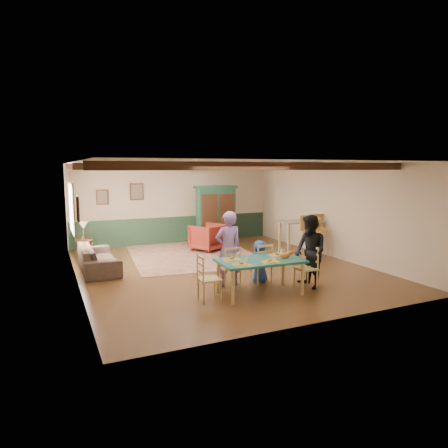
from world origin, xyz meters
name	(u,v)px	position (x,y,z in m)	size (l,w,h in m)	color
floor	(222,268)	(0.00, 0.00, 0.00)	(8.00, 8.00, 0.00)	#4B2B15
wall_back	(175,204)	(0.00, 4.00, 1.35)	(7.00, 0.02, 2.70)	beige
wall_left	(75,225)	(-3.50, 0.00, 1.35)	(0.02, 8.00, 2.70)	beige
wall_right	(332,211)	(3.50, 0.00, 1.35)	(0.02, 8.00, 2.70)	beige
ceiling	(222,163)	(0.00, 0.00, 2.70)	(7.00, 8.00, 0.02)	silver
wainscot_back	(175,230)	(0.00, 3.98, 0.45)	(6.95, 0.03, 0.90)	#1D3523
ceiling_beam_front	(269,166)	(0.00, -2.30, 2.61)	(6.95, 0.16, 0.16)	black
ceiling_beam_mid	(216,167)	(0.00, 0.40, 2.61)	(6.95, 0.16, 0.16)	black
ceiling_beam_back	(183,167)	(0.00, 3.00, 2.61)	(6.95, 0.16, 0.16)	black
window_left	(71,208)	(-3.47, 1.70, 1.55)	(0.06, 1.60, 1.30)	white
picture_left_wall	(78,209)	(-3.47, -0.60, 1.75)	(0.04, 0.42, 0.52)	#80715D
picture_back_a	(137,192)	(-1.30, 3.97, 1.80)	(0.45, 0.04, 0.55)	#80715D
picture_back_b	(102,197)	(-2.40, 3.97, 1.65)	(0.38, 0.04, 0.48)	#80715D
dining_table	(260,277)	(-0.14, -2.25, 0.36)	(1.73, 0.96, 0.72)	#1A5445
dining_chair_far_left	(230,266)	(-0.50, -1.54, 0.46)	(0.40, 0.42, 0.91)	tan
dining_chair_far_right	(261,263)	(0.27, -1.57, 0.46)	(0.40, 0.42, 0.91)	tan
dining_chair_end_left	(209,278)	(-1.25, -2.20, 0.46)	(0.40, 0.42, 0.91)	tan
dining_chair_end_right	(306,267)	(0.96, -2.29, 0.46)	(0.40, 0.42, 0.91)	tan
person_man	(228,249)	(-0.50, -1.46, 0.83)	(0.60, 0.40, 1.65)	#805C9E
person_woman	(310,252)	(1.05, -2.29, 0.79)	(0.77, 0.60, 1.58)	black
person_child	(260,261)	(0.27, -1.49, 0.48)	(0.47, 0.31, 0.96)	#244692
cat	(285,254)	(0.38, -2.36, 0.81)	(0.35, 0.13, 0.17)	orange
place_setting_near_left	(242,262)	(-0.68, -2.46, 0.77)	(0.38, 0.29, 0.11)	gold
place_setting_near_center	(270,259)	(-0.06, -2.49, 0.77)	(0.38, 0.29, 0.11)	gold
place_setting_far_left	(232,257)	(-0.66, -1.99, 0.77)	(0.38, 0.29, 0.11)	gold
place_setting_far_right	(277,253)	(0.39, -2.03, 0.77)	(0.38, 0.29, 0.11)	gold
area_rug	(192,255)	(-0.15, 1.85, 0.01)	(3.52, 4.18, 0.01)	tan
armoire	(216,215)	(1.22, 3.28, 0.99)	(1.40, 0.56, 1.98)	#153424
armchair	(208,237)	(0.52, 2.27, 0.42)	(0.90, 0.92, 0.84)	#561111
sofa	(98,258)	(-2.93, 1.11, 0.32)	(2.17, 0.85, 0.63)	#362821
end_table	(84,248)	(-3.11, 2.76, 0.28)	(0.45, 0.45, 0.55)	black
table_lamp	(84,230)	(-3.11, 2.76, 0.80)	(0.28, 0.28, 0.50)	tan
counter_table	(300,237)	(2.83, 0.61, 0.51)	(1.23, 0.72, 1.02)	#B6A48D
bar_stool_left	(310,238)	(2.66, -0.11, 0.62)	(0.44, 0.49, 1.25)	#B68947
bar_stool_right	(321,236)	(3.23, 0.14, 0.61)	(0.43, 0.48, 1.23)	#B68947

